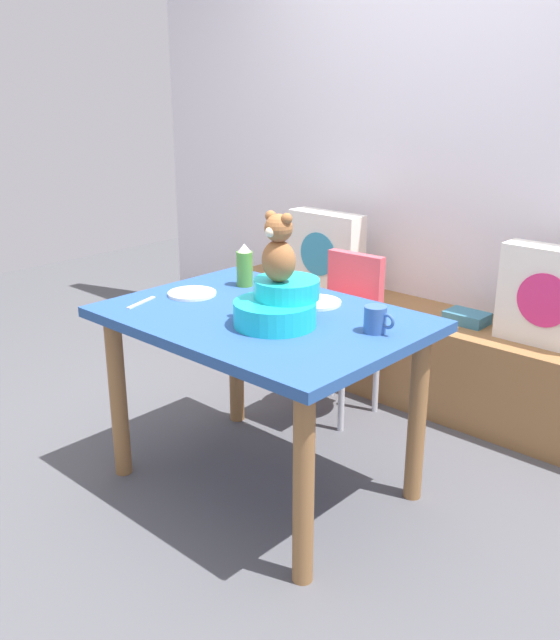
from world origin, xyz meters
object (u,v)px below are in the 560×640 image
Objects in this scene: teddy_bear at (279,249)px; ketchup_bottle at (245,266)px; pillow_floral_left at (326,252)px; infant_seat_teal at (279,305)px; coffee_mug at (376,319)px; dinner_plate_near at (316,302)px; book_stack at (467,318)px; dining_table at (262,342)px; dinner_plate_far at (192,293)px; highchair at (340,313)px; pillow_floral_right at (550,297)px.

ketchup_bottle is (-0.45, 0.27, -0.19)m from teddy_bear.
pillow_floral_left is 1.42m from infant_seat_teal.
teddy_bear is at bearing -58.12° from pillow_floral_left.
coffee_mug is 0.60× the size of dinner_plate_near.
coffee_mug reaches higher than book_stack.
coffee_mug is at bearing -79.79° from book_stack.
dining_table is at bearing -164.65° from coffee_mug.
coffee_mug is 0.84m from dinner_plate_far.
dining_table reaches higher than book_stack.
ketchup_bottle is 0.92× the size of dinner_plate_near.
dining_table is at bearing 160.74° from teddy_bear.
infant_seat_teal reaches higher than book_stack.
dinner_plate_far is at bearing -151.15° from dinner_plate_near.
dinner_plate_near is (-0.37, 0.12, -0.04)m from coffee_mug.
coffee_mug is (0.44, 0.12, 0.16)m from dining_table.
infant_seat_teal reaches higher than dining_table.
dinner_plate_near is (0.26, -0.50, 0.22)m from highchair.
ketchup_bottle is at bearing -72.18° from pillow_floral_left.
infant_seat_teal is 0.52m from dinner_plate_far.
teddy_bear is 0.42m from coffee_mug.
highchair reaches higher than dinner_plate_far.
dinner_plate_far is at bearing -104.66° from ketchup_bottle.
highchair is (-0.19, 0.74, -0.10)m from dining_table.
teddy_bear is (0.75, -1.20, 0.34)m from pillow_floral_left.
dinner_plate_far is at bearing -104.25° from highchair.
highchair is 0.81m from dinner_plate_far.
infant_seat_teal reaches higher than coffee_mug.
ketchup_bottle is (-0.13, -0.51, 0.31)m from highchair.
dinner_plate_far is (-0.46, -0.25, 0.00)m from dinner_plate_near.
dining_table is 5.91× the size of dinner_plate_near.
pillow_floral_right and infant_seat_teal have the same top height.
teddy_bear is (0.12, -0.04, 0.39)m from dining_table.
teddy_bear is 0.39m from dinner_plate_near.
dining_table is at bearing -101.82° from book_stack.
teddy_bear is at bearing -3.06° from dinner_plate_far.
pillow_floral_right reaches higher than dining_table.
book_stack is 1.08× the size of ketchup_bottle.
coffee_mug is at bearing -17.48° from dinner_plate_near.
book_stack is at bearing 79.37° from dinner_plate_near.
pillow_floral_left is 3.67× the size of coffee_mug.
pillow_floral_left is 1.31m from dining_table.
pillow_floral_left is 0.37× the size of dining_table.
coffee_mug reaches higher than dinner_plate_far.
dining_table is at bearing -61.74° from pillow_floral_left.
infant_seat_teal is at bearing -95.70° from book_stack.
dinner_plate_near is at bearing -62.31° from highchair.
book_stack is at bearing 84.31° from teddy_bear.
dinner_plate_near is at bearing 101.14° from teddy_bear.
dining_table is 0.27m from dinner_plate_near.
book_stack is at bearing 1.38° from pillow_floral_left.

